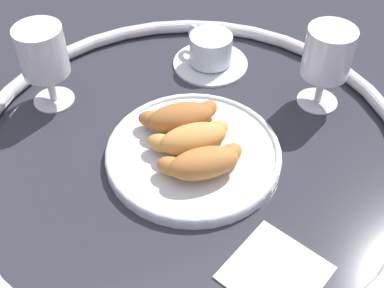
# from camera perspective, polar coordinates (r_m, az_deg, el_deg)

# --- Properties ---
(ground_plane) EXTENTS (2.20, 2.20, 0.00)m
(ground_plane) POSITION_cam_1_polar(r_m,az_deg,el_deg) (0.76, -0.34, -0.71)
(ground_plane) COLOR #2D3038
(table_chrome_rim) EXTENTS (0.68, 0.68, 0.02)m
(table_chrome_rim) POSITION_cam_1_polar(r_m,az_deg,el_deg) (0.75, -0.34, -0.08)
(table_chrome_rim) COLOR silver
(table_chrome_rim) RESTS_ON ground_plane
(pastry_plate) EXTENTS (0.26, 0.26, 0.02)m
(pastry_plate) POSITION_cam_1_polar(r_m,az_deg,el_deg) (0.74, 0.00, -1.07)
(pastry_plate) COLOR silver
(pastry_plate) RESTS_ON ground_plane
(croissant_large) EXTENTS (0.14, 0.07, 0.04)m
(croissant_large) POSITION_cam_1_polar(r_m,az_deg,el_deg) (0.69, 1.28, -2.11)
(croissant_large) COLOR #BC7A38
(croissant_large) RESTS_ON pastry_plate
(croissant_small) EXTENTS (0.14, 0.07, 0.04)m
(croissant_small) POSITION_cam_1_polar(r_m,az_deg,el_deg) (0.73, -0.08, 0.64)
(croissant_small) COLOR #D6994C
(croissant_small) RESTS_ON pastry_plate
(croissant_extra) EXTENTS (0.14, 0.08, 0.04)m
(croissant_extra) POSITION_cam_1_polar(r_m,az_deg,el_deg) (0.76, -1.30, 3.15)
(croissant_extra) COLOR #AD6B33
(croissant_extra) RESTS_ON pastry_plate
(coffee_cup_near) EXTENTS (0.14, 0.14, 0.06)m
(coffee_cup_near) POSITION_cam_1_polar(r_m,az_deg,el_deg) (0.91, 2.09, 10.41)
(coffee_cup_near) COLOR silver
(coffee_cup_near) RESTS_ON ground_plane
(juice_glass_left) EXTENTS (0.08, 0.08, 0.14)m
(juice_glass_left) POSITION_cam_1_polar(r_m,az_deg,el_deg) (0.82, 15.19, 9.73)
(juice_glass_left) COLOR white
(juice_glass_left) RESTS_ON ground_plane
(juice_glass_right) EXTENTS (0.08, 0.08, 0.14)m
(juice_glass_right) POSITION_cam_1_polar(r_m,az_deg,el_deg) (0.82, -16.61, 9.68)
(juice_glass_right) COLOR white
(juice_glass_right) RESTS_ON ground_plane
(folded_napkin) EXTENTS (0.15, 0.15, 0.01)m
(folded_napkin) POSITION_cam_1_polar(r_m,az_deg,el_deg) (0.64, 9.48, -14.17)
(folded_napkin) COLOR silver
(folded_napkin) RESTS_ON ground_plane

